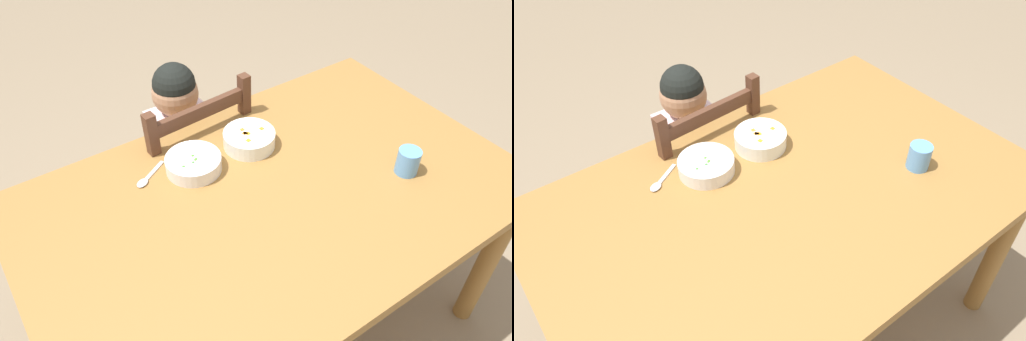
# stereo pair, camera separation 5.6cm
# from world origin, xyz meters

# --- Properties ---
(ground_plane) EXTENTS (8.00, 8.00, 0.00)m
(ground_plane) POSITION_xyz_m (0.00, 0.00, 0.00)
(ground_plane) COLOR #87755C
(dining_table) EXTENTS (1.52, 0.97, 0.75)m
(dining_table) POSITION_xyz_m (0.00, 0.00, 0.66)
(dining_table) COLOR olive
(dining_table) RESTS_ON ground
(dining_chair) EXTENTS (0.45, 0.45, 0.90)m
(dining_chair) POSITION_xyz_m (-0.04, 0.53, 0.44)
(dining_chair) COLOR #4E2E1F
(dining_chair) RESTS_ON ground
(child_figure) EXTENTS (0.32, 0.31, 0.94)m
(child_figure) POSITION_xyz_m (-0.04, 0.53, 0.62)
(child_figure) COLOR silver
(child_figure) RESTS_ON ground
(bowl_of_peas) EXTENTS (0.18, 0.18, 0.05)m
(bowl_of_peas) POSITION_xyz_m (-0.15, 0.24, 0.77)
(bowl_of_peas) COLOR white
(bowl_of_peas) RESTS_ON dining_table
(bowl_of_carrots) EXTENTS (0.18, 0.18, 0.06)m
(bowl_of_carrots) POSITION_xyz_m (0.06, 0.24, 0.78)
(bowl_of_carrots) COLOR white
(bowl_of_carrots) RESTS_ON dining_table
(spoon) EXTENTS (0.13, 0.09, 0.01)m
(spoon) POSITION_xyz_m (-0.30, 0.27, 0.75)
(spoon) COLOR silver
(spoon) RESTS_ON dining_table
(drinking_cup) EXTENTS (0.07, 0.07, 0.09)m
(drinking_cup) POSITION_xyz_m (0.40, -0.16, 0.79)
(drinking_cup) COLOR #5B98DC
(drinking_cup) RESTS_ON dining_table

